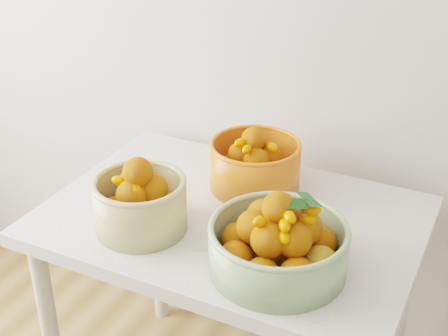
{
  "coord_description": "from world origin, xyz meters",
  "views": [
    {
      "loc": [
        0.33,
        0.31,
        1.66
      ],
      "look_at": [
        -0.28,
        1.55,
        0.92
      ],
      "focal_mm": 50.0,
      "sensor_mm": 36.0,
      "label": 1
    }
  ],
  "objects_px": {
    "table": "(231,244)",
    "bowl_orange": "(255,164)",
    "bowl_green": "(279,243)",
    "bowl_cream": "(140,202)"
  },
  "relations": [
    {
      "from": "bowl_cream",
      "to": "table",
      "type": "bearing_deg",
      "value": 41.76
    },
    {
      "from": "table",
      "to": "bowl_cream",
      "type": "bearing_deg",
      "value": -138.24
    },
    {
      "from": "table",
      "to": "bowl_green",
      "type": "relative_size",
      "value": 2.33
    },
    {
      "from": "bowl_cream",
      "to": "bowl_orange",
      "type": "height_order",
      "value": "bowl_cream"
    },
    {
      "from": "bowl_green",
      "to": "bowl_orange",
      "type": "height_order",
      "value": "bowl_green"
    },
    {
      "from": "bowl_cream",
      "to": "bowl_orange",
      "type": "distance_m",
      "value": 0.37
    },
    {
      "from": "bowl_cream",
      "to": "bowl_orange",
      "type": "xyz_separation_m",
      "value": [
        0.18,
        0.33,
        -0.0
      ]
    },
    {
      "from": "table",
      "to": "bowl_cream",
      "type": "height_order",
      "value": "bowl_cream"
    },
    {
      "from": "table",
      "to": "bowl_orange",
      "type": "height_order",
      "value": "bowl_orange"
    },
    {
      "from": "table",
      "to": "bowl_green",
      "type": "distance_m",
      "value": 0.31
    }
  ]
}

